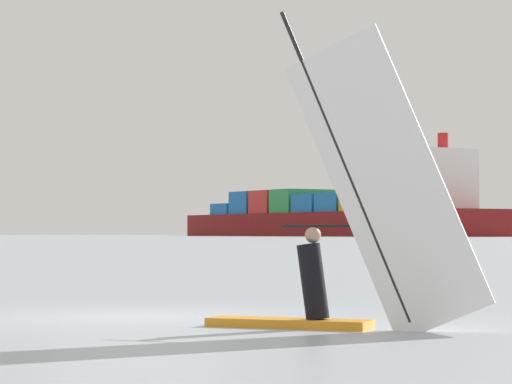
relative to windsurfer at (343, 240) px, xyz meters
The scene contains 3 objects.
ground_plane 4.09m from the windsurfer, 140.00° to the left, with size 4000.00×4000.00×0.00m, color #9EA8B2.
windsurfer is the anchor object (origin of this frame).
cargo_ship 491.90m from the windsurfer, 84.78° to the left, with size 123.74×184.88×38.77m.
Camera 1 is at (1.33, -18.52, 1.29)m, focal length 83.64 mm.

